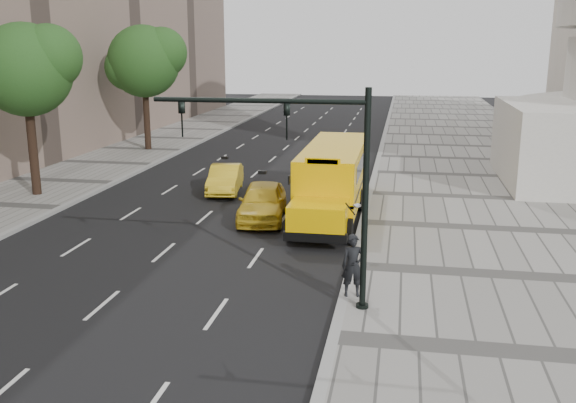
% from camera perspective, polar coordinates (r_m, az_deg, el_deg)
% --- Properties ---
extents(ground, '(140.00, 140.00, 0.00)m').
position_cam_1_polar(ground, '(28.48, -5.51, -1.51)').
color(ground, black).
rests_on(ground, ground).
extents(sidewalk_museum, '(12.00, 140.00, 0.15)m').
position_cam_1_polar(sidewalk_museum, '(27.79, 19.08, -2.46)').
color(sidewalk_museum, gray).
rests_on(sidewalk_museum, ground).
extents(sidewalk_far, '(6.00, 140.00, 0.15)m').
position_cam_1_polar(sidewalk_far, '(33.12, -24.16, -0.36)').
color(sidewalk_far, gray).
rests_on(sidewalk_far, ground).
extents(curb_museum, '(0.30, 140.00, 0.15)m').
position_cam_1_polar(curb_museum, '(27.48, 6.63, -1.95)').
color(curb_museum, gray).
rests_on(curb_museum, ground).
extents(curb_far, '(0.30, 140.00, 0.15)m').
position_cam_1_polar(curb_far, '(31.54, -19.65, -0.61)').
color(curb_far, gray).
rests_on(curb_far, ground).
extents(tree_b, '(5.06, 4.49, 8.54)m').
position_cam_1_polar(tree_b, '(33.88, -22.20, 10.85)').
color(tree_b, black).
rests_on(tree_b, ground).
extents(tree_c, '(5.62, 5.00, 8.81)m').
position_cam_1_polar(tree_c, '(46.81, -12.59, 12.12)').
color(tree_c, black).
rests_on(tree_c, ground).
extents(school_bus, '(2.96, 11.56, 3.19)m').
position_cam_1_polar(school_bus, '(29.34, 4.09, 2.52)').
color(school_bus, '#F2B400').
rests_on(school_bus, ground).
extents(taxi_near, '(2.48, 4.99, 1.64)m').
position_cam_1_polar(taxi_near, '(28.00, -2.29, 0.01)').
color(taxi_near, gold).
rests_on(taxi_near, ground).
extents(taxi_far, '(2.10, 4.44, 1.41)m').
position_cam_1_polar(taxi_far, '(33.38, -5.61, 2.01)').
color(taxi_far, gold).
rests_on(taxi_far, ground).
extents(pedestrian, '(0.76, 0.57, 1.90)m').
position_cam_1_polar(pedestrian, '(19.25, 5.80, -5.69)').
color(pedestrian, black).
rests_on(pedestrian, sidewalk_museum).
extents(traffic_signal, '(6.18, 0.36, 6.40)m').
position_cam_1_polar(traffic_signal, '(17.76, 2.42, 2.72)').
color(traffic_signal, black).
rests_on(traffic_signal, ground).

